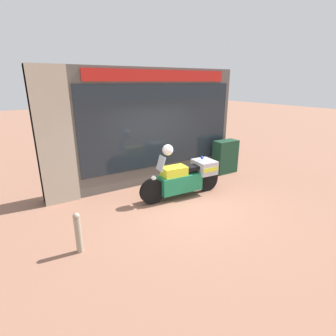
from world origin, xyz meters
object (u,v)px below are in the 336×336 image
paramedic_motorcycle (186,177)px  white_helmet (168,150)px  utility_cabinet (225,157)px  street_bollard (78,232)px

paramedic_motorcycle → white_helmet: 1.03m
utility_cabinet → street_bollard: size_ratio=1.41×
paramedic_motorcycle → street_bollard: size_ratio=3.04×
paramedic_motorcycle → white_helmet: bearing=0.0°
paramedic_motorcycle → utility_cabinet: size_ratio=2.15×
white_helmet → street_bollard: (-2.64, -1.08, -0.98)m
utility_cabinet → white_helmet: size_ratio=4.04×
paramedic_motorcycle → utility_cabinet: 2.52m
white_helmet → street_bollard: white_helmet is taller
paramedic_motorcycle → street_bollard: paramedic_motorcycle is taller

